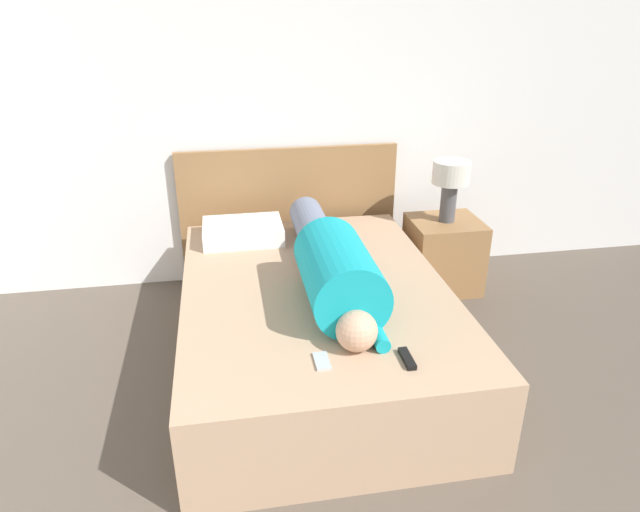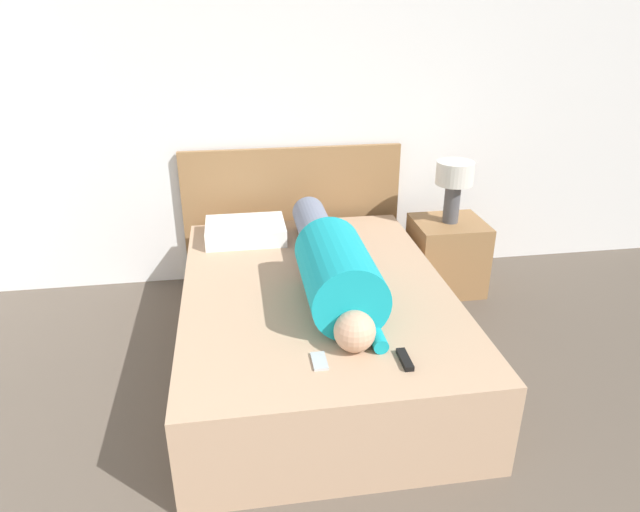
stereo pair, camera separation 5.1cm
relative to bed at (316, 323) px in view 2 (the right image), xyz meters
The scene contains 9 objects.
wall_back 1.61m from the bed, 98.11° to the left, with size 6.39×0.06×2.60m.
bed is the anchor object (origin of this frame).
headboard 1.16m from the bed, 90.00° to the left, with size 1.57×0.04×0.98m.
nightstand 1.29m from the bed, 35.34° to the left, with size 0.48×0.44×0.51m.
table_lamp 1.41m from the bed, 35.34° to the left, with size 0.25×0.25×0.43m.
person_lying 0.41m from the bed, 40.17° to the right, with size 0.37×1.62×0.37m.
pillow_near_headboard 0.87m from the bed, 115.90° to the left, with size 0.51×0.38×0.11m.
tv_remote 0.86m from the bed, 70.10° to the right, with size 0.04×0.15×0.02m.
cell_phone 0.76m from the bed, 97.22° to the right, with size 0.06×0.13×0.01m.
Camera 2 is at (-0.24, 0.01, 1.94)m, focal length 32.00 mm.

